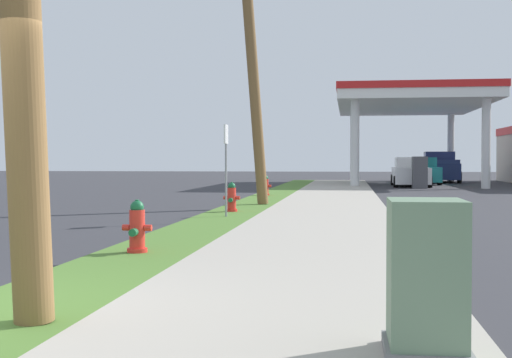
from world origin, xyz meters
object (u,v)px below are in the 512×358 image
Objects in this scene: utility_cabinet at (426,284)px; car_teal_by_near_pump at (419,172)px; fire_hydrant_nearest at (137,229)px; street_sign_post at (226,151)px; car_white_by_far_pump at (411,173)px; fire_hydrant_second at (232,199)px; utility_pole_midground at (251,47)px; truck_navy_at_forecourt at (440,168)px; fire_hydrant_third at (266,187)px.

utility_cabinet is 0.23× the size of car_teal_by_near_pump.
fire_hydrant_nearest is 0.35× the size of street_sign_post.
car_white_by_far_pump is at bearing -102.88° from car_teal_by_near_pump.
fire_hydrant_second is at bearing 94.86° from street_sign_post.
fire_hydrant_nearest is at bearing -102.42° from car_teal_by_near_pump.
truck_navy_at_forecourt is (8.68, 25.45, -3.81)m from utility_pole_midground.
fire_hydrant_nearest is 0.16× the size of car_white_by_far_pump.
car_white_by_far_pump is (6.25, 20.82, 0.28)m from fire_hydrant_second.
car_white_by_far_pump reaches higher than fire_hydrant_second.
utility_pole_midground is at bearing -87.80° from fire_hydrant_third.
street_sign_post reaches higher than car_white_by_far_pump.
fire_hydrant_nearest is at bearing -91.41° from street_sign_post.
car_teal_by_near_pump is (7.05, 24.32, 0.28)m from fire_hydrant_second.
utility_cabinet is at bearing -73.22° from street_sign_post.
fire_hydrant_nearest is at bearing -90.18° from fire_hydrant_second.
truck_navy_at_forecourt is (8.77, 28.34, 0.47)m from fire_hydrant_second.
car_white_by_far_pump is (6.36, 12.73, 0.28)m from fire_hydrant_third.
car_white_by_far_pump is at bearing 63.44° from fire_hydrant_third.
utility_cabinet is (3.56, -20.64, 0.15)m from fire_hydrant_third.
fire_hydrant_nearest and fire_hydrant_second have the same top height.
utility_pole_midground reaches higher than car_teal_by_near_pump.
street_sign_post is at bearing 106.78° from utility_cabinet.
street_sign_post is at bearing -105.32° from car_white_by_far_pump.
car_teal_by_near_pump is (6.96, 21.43, -4.00)m from utility_pole_midground.
car_white_by_far_pump is (-0.80, -3.50, 0.00)m from car_teal_by_near_pump.
fire_hydrant_third is at bearing 90.30° from fire_hydrant_nearest.
fire_hydrant_nearest is 32.90m from car_teal_by_near_pump.
fire_hydrant_nearest is at bearing -89.70° from fire_hydrant_third.
fire_hydrant_second and fire_hydrant_third have the same top height.
car_white_by_far_pump is at bearing 74.68° from street_sign_post.
utility_pole_midground is 5.39m from street_sign_post.
car_teal_by_near_pump reaches higher than fire_hydrant_second.
car_teal_by_near_pump is at bearing 77.12° from car_white_by_far_pump.
fire_hydrant_nearest is 0.08× the size of utility_pole_midground.
truck_navy_at_forecourt reaches higher than fire_hydrant_third.
fire_hydrant_third is 9.70m from street_sign_post.
car_teal_by_near_pump is at bearing 77.58° from fire_hydrant_nearest.
street_sign_post is (0.13, -1.53, 1.19)m from fire_hydrant_second.
fire_hydrant_nearest is 11.52m from utility_pole_midground.
fire_hydrant_second is at bearing 89.82° from fire_hydrant_nearest.
truck_navy_at_forecourt is at bearing 82.59° from utility_cabinet.
fire_hydrant_third is 0.08× the size of utility_pole_midground.
truck_navy_at_forecourt is at bearing 71.50° from car_white_by_far_pump.
fire_hydrant_second is 0.16× the size of car_white_by_far_pump.
fire_hydrant_second is 0.35× the size of street_sign_post.
fire_hydrant_second is 13.00m from utility_cabinet.
utility_pole_midground is (0.12, 10.70, 4.28)m from fire_hydrant_nearest.
fire_hydrant_second is at bearing -107.19° from truck_navy_at_forecourt.
utility_pole_midground reaches higher than fire_hydrant_third.
utility_pole_midground is at bearing 89.38° from fire_hydrant_nearest.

